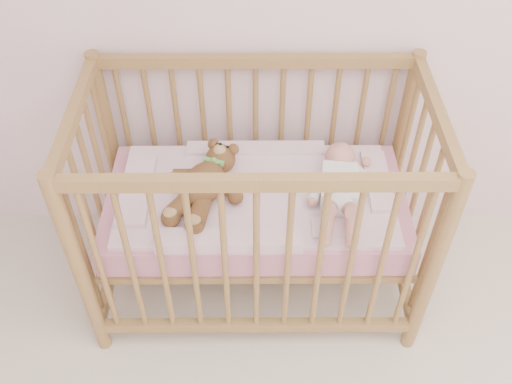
{
  "coord_description": "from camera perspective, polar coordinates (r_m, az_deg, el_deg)",
  "views": [
    {
      "loc": [
        -0.47,
        -0.03,
        2.19
      ],
      "look_at": [
        -0.46,
        1.55,
        0.62
      ],
      "focal_mm": 40.0,
      "sensor_mm": 36.0,
      "label": 1
    }
  ],
  "objects": [
    {
      "name": "crib",
      "position": [
        2.35,
        -0.01,
        -1.21
      ],
      "size": [
        1.36,
        0.76,
        1.0
      ],
      "primitive_type": null,
      "color": "olive",
      "rests_on": "floor"
    },
    {
      "name": "blanket",
      "position": [
        2.31,
        -0.01,
        -0.18
      ],
      "size": [
        1.1,
        0.58,
        0.06
      ],
      "primitive_type": null,
      "color": "#E39CB6",
      "rests_on": "mattress"
    },
    {
      "name": "mattress",
      "position": [
        2.36,
        -0.01,
        -1.46
      ],
      "size": [
        1.22,
        0.62,
        0.13
      ],
      "primitive_type": "cube",
      "color": "pink",
      "rests_on": "crib"
    },
    {
      "name": "baby",
      "position": [
        2.27,
        8.39,
        0.83
      ],
      "size": [
        0.33,
        0.58,
        0.13
      ],
      "primitive_type": null,
      "rotation": [
        0.0,
        0.0,
        -0.12
      ],
      "color": "white",
      "rests_on": "blanket"
    },
    {
      "name": "teddy_bear",
      "position": [
        2.24,
        -5.28,
        0.98
      ],
      "size": [
        0.5,
        0.58,
        0.14
      ],
      "primitive_type": null,
      "rotation": [
        0.0,
        0.0,
        -0.37
      ],
      "color": "brown",
      "rests_on": "blanket"
    }
  ]
}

